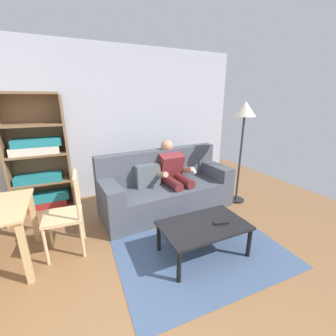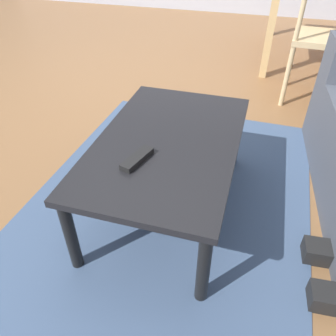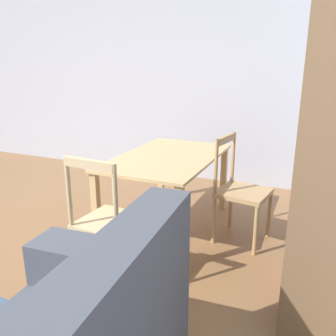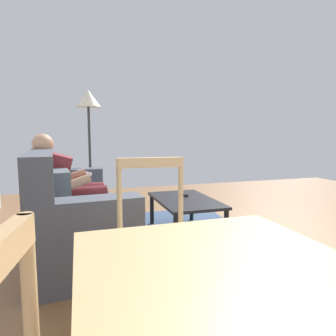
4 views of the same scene
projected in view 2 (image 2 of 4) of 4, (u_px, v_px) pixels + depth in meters
The scene contains 5 objects.
ground_plane at pixel (116, 96), 2.71m from camera, with size 8.22×8.22×0.00m, color brown.
coffee_table at pixel (168, 149), 1.51m from camera, with size 1.00×0.62×0.40m.
tv_remote at pixel (137, 159), 1.35m from camera, with size 0.05×0.17×0.02m, color black.
dining_chair_facing_couch at pixel (324, 39), 2.36m from camera, with size 0.45×0.45×0.98m.
area_rug at pixel (168, 204), 1.72m from camera, with size 2.00×1.40×0.01m, color #3D5170.
Camera 2 is at (2.28, 1.11, 1.21)m, focal length 35.56 mm.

